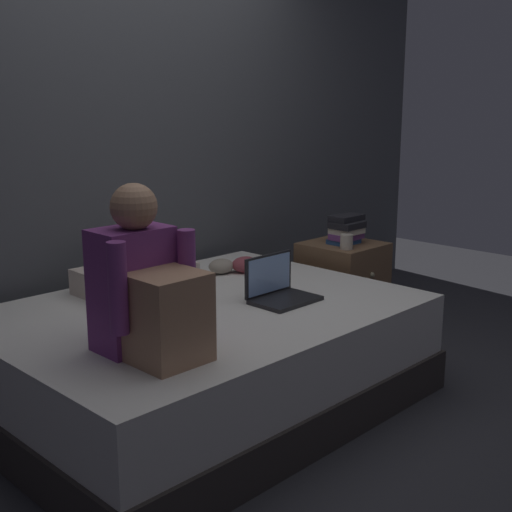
{
  "coord_description": "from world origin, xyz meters",
  "views": [
    {
      "loc": [
        -2.21,
        -2.03,
        1.45
      ],
      "look_at": [
        -0.04,
        0.1,
        0.75
      ],
      "focal_mm": 47.16,
      "sensor_mm": 36.0,
      "label": 1
    }
  ],
  "objects": [
    {
      "name": "book_stack",
      "position": [
        1.1,
        0.43,
        0.68
      ],
      "size": [
        0.23,
        0.17,
        0.18
      ],
      "color": "#284C84",
      "rests_on": "nightstand"
    },
    {
      "name": "mug",
      "position": [
        0.97,
        0.33,
        0.63
      ],
      "size": [
        0.08,
        0.08,
        0.09
      ],
      "primitive_type": "cylinder",
      "color": "#BCB2A3",
      "rests_on": "nightstand"
    },
    {
      "name": "ground_plane",
      "position": [
        0.0,
        0.0,
        0.0
      ],
      "size": [
        8.0,
        8.0,
        0.0
      ],
      "primitive_type": "plane",
      "color": "#2D2D33"
    },
    {
      "name": "laptop",
      "position": [
        0.12,
        0.1,
        0.55
      ],
      "size": [
        0.32,
        0.23,
        0.22
      ],
      "color": "black",
      "rests_on": "bed"
    },
    {
      "name": "pillow",
      "position": [
        -0.26,
        0.75,
        0.56
      ],
      "size": [
        0.56,
        0.36,
        0.13
      ],
      "primitive_type": "cube",
      "color": "beige",
      "rests_on": "bed"
    },
    {
      "name": "clothes_pile",
      "position": [
        0.35,
        0.65,
        0.54
      ],
      "size": [
        0.27,
        0.21,
        0.09
      ],
      "color": "gray",
      "rests_on": "bed"
    },
    {
      "name": "bed",
      "position": [
        -0.2,
        0.3,
        0.25
      ],
      "size": [
        2.0,
        1.5,
        0.5
      ],
      "color": "#332D2B",
      "rests_on": "ground_plane"
    },
    {
      "name": "wall_back",
      "position": [
        0.0,
        1.2,
        1.35
      ],
      "size": [
        5.6,
        0.1,
        2.7
      ],
      "primitive_type": "cube",
      "color": "#4C4F54",
      "rests_on": "ground_plane"
    },
    {
      "name": "person_sitting",
      "position": [
        -0.75,
        -0.01,
        0.75
      ],
      "size": [
        0.39,
        0.44,
        0.66
      ],
      "color": "#75337A",
      "rests_on": "bed"
    },
    {
      "name": "nightstand",
      "position": [
        1.1,
        0.45,
        0.29
      ],
      "size": [
        0.44,
        0.46,
        0.59
      ],
      "color": "brown",
      "rests_on": "ground_plane"
    }
  ]
}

